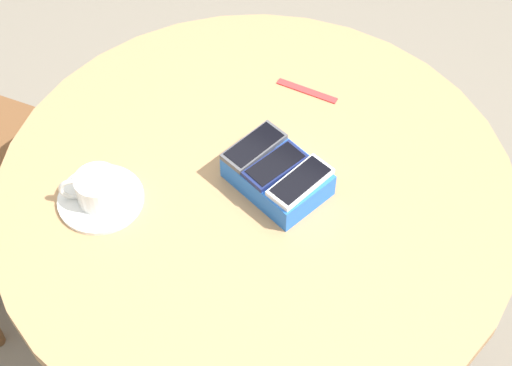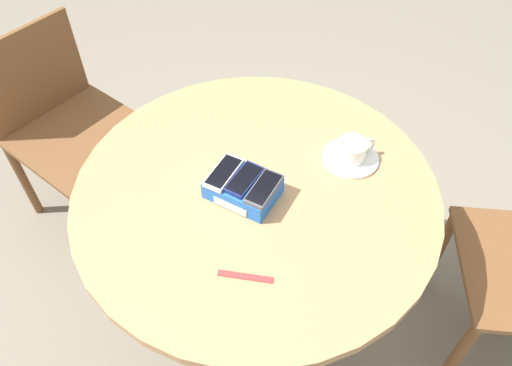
{
  "view_description": "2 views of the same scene",
  "coord_description": "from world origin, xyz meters",
  "px_view_note": "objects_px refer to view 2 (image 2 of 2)",
  "views": [
    {
      "loc": [
        -0.58,
        0.8,
        2.03
      ],
      "look_at": [
        0.0,
        0.0,
        0.77
      ],
      "focal_mm": 60.0,
      "sensor_mm": 36.0,
      "label": 1
    },
    {
      "loc": [
        0.29,
        -0.84,
        1.78
      ],
      "look_at": [
        0.0,
        0.0,
        0.77
      ],
      "focal_mm": 35.0,
      "sensor_mm": 36.0,
      "label": 2
    }
  ],
  "objects_px": {
    "phone_box": "(243,188)",
    "phone_navy": "(244,179)",
    "phone_white": "(224,173)",
    "coffee_cup": "(353,149)",
    "phone_gray": "(264,189)",
    "saucer": "(350,158)",
    "round_table": "(256,216)",
    "lanyard_strap": "(245,276)",
    "chair_far_side": "(69,127)"
  },
  "relations": [
    {
      "from": "phone_box",
      "to": "phone_white",
      "type": "xyz_separation_m",
      "value": [
        -0.06,
        0.01,
        0.03
      ]
    },
    {
      "from": "phone_white",
      "to": "phone_navy",
      "type": "relative_size",
      "value": 1.04
    },
    {
      "from": "round_table",
      "to": "phone_box",
      "type": "relative_size",
      "value": 4.96
    },
    {
      "from": "phone_white",
      "to": "lanyard_strap",
      "type": "xyz_separation_m",
      "value": [
        0.15,
        -0.25,
        -0.06
      ]
    },
    {
      "from": "phone_white",
      "to": "coffee_cup",
      "type": "distance_m",
      "value": 0.38
    },
    {
      "from": "phone_navy",
      "to": "coffee_cup",
      "type": "bearing_deg",
      "value": 42.18
    },
    {
      "from": "saucer",
      "to": "coffee_cup",
      "type": "distance_m",
      "value": 0.03
    },
    {
      "from": "coffee_cup",
      "to": "saucer",
      "type": "bearing_deg",
      "value": -141.44
    },
    {
      "from": "round_table",
      "to": "lanyard_strap",
      "type": "height_order",
      "value": "lanyard_strap"
    },
    {
      "from": "phone_white",
      "to": "coffee_cup",
      "type": "bearing_deg",
      "value": 35.49
    },
    {
      "from": "round_table",
      "to": "saucer",
      "type": "relative_size",
      "value": 6.17
    },
    {
      "from": "phone_gray",
      "to": "phone_white",
      "type": "bearing_deg",
      "value": 170.83
    },
    {
      "from": "phone_white",
      "to": "chair_far_side",
      "type": "xyz_separation_m",
      "value": [
        -0.81,
        0.35,
        -0.37
      ]
    },
    {
      "from": "saucer",
      "to": "lanyard_strap",
      "type": "relative_size",
      "value": 1.22
    },
    {
      "from": "round_table",
      "to": "coffee_cup",
      "type": "bearing_deg",
      "value": 40.83
    },
    {
      "from": "phone_white",
      "to": "phone_gray",
      "type": "height_order",
      "value": "same"
    },
    {
      "from": "saucer",
      "to": "phone_box",
      "type": "bearing_deg",
      "value": -137.77
    },
    {
      "from": "phone_navy",
      "to": "lanyard_strap",
      "type": "relative_size",
      "value": 0.98
    },
    {
      "from": "lanyard_strap",
      "to": "saucer",
      "type": "bearing_deg",
      "value": 71.37
    },
    {
      "from": "chair_far_side",
      "to": "phone_navy",
      "type": "bearing_deg",
      "value": -21.89
    },
    {
      "from": "round_table",
      "to": "lanyard_strap",
      "type": "bearing_deg",
      "value": -76.51
    },
    {
      "from": "phone_box",
      "to": "phone_navy",
      "type": "xyz_separation_m",
      "value": [
        0.0,
        0.0,
        0.03
      ]
    },
    {
      "from": "phone_navy",
      "to": "lanyard_strap",
      "type": "xyz_separation_m",
      "value": [
        0.09,
        -0.24,
        -0.06
      ]
    },
    {
      "from": "phone_navy",
      "to": "phone_gray",
      "type": "distance_m",
      "value": 0.06
    },
    {
      "from": "phone_navy",
      "to": "chair_far_side",
      "type": "relative_size",
      "value": 0.16
    },
    {
      "from": "phone_navy",
      "to": "saucer",
      "type": "distance_m",
      "value": 0.33
    },
    {
      "from": "round_table",
      "to": "phone_box",
      "type": "xyz_separation_m",
      "value": [
        -0.03,
        -0.03,
        0.15
      ]
    },
    {
      "from": "lanyard_strap",
      "to": "chair_far_side",
      "type": "height_order",
      "value": "chair_far_side"
    },
    {
      "from": "round_table",
      "to": "phone_navy",
      "type": "bearing_deg",
      "value": -127.09
    },
    {
      "from": "phone_navy",
      "to": "phone_box",
      "type": "bearing_deg",
      "value": -136.42
    },
    {
      "from": "phone_gray",
      "to": "saucer",
      "type": "relative_size",
      "value": 0.83
    },
    {
      "from": "phone_navy",
      "to": "coffee_cup",
      "type": "xyz_separation_m",
      "value": [
        0.25,
        0.22,
        -0.02
      ]
    },
    {
      "from": "round_table",
      "to": "chair_far_side",
      "type": "relative_size",
      "value": 1.24
    },
    {
      "from": "round_table",
      "to": "saucer",
      "type": "height_order",
      "value": "saucer"
    },
    {
      "from": "phone_white",
      "to": "phone_navy",
      "type": "xyz_separation_m",
      "value": [
        0.06,
        -0.0,
        -0.0
      ]
    },
    {
      "from": "phone_white",
      "to": "phone_navy",
      "type": "bearing_deg",
      "value": -4.66
    },
    {
      "from": "phone_gray",
      "to": "lanyard_strap",
      "type": "distance_m",
      "value": 0.24
    },
    {
      "from": "round_table",
      "to": "phone_gray",
      "type": "bearing_deg",
      "value": -50.49
    },
    {
      "from": "phone_box",
      "to": "phone_white",
      "type": "height_order",
      "value": "phone_white"
    },
    {
      "from": "phone_navy",
      "to": "lanyard_strap",
      "type": "distance_m",
      "value": 0.26
    },
    {
      "from": "phone_white",
      "to": "phone_gray",
      "type": "bearing_deg",
      "value": -9.17
    },
    {
      "from": "coffee_cup",
      "to": "chair_far_side",
      "type": "relative_size",
      "value": 0.13
    },
    {
      "from": "phone_box",
      "to": "phone_navy",
      "type": "bearing_deg",
      "value": 43.58
    },
    {
      "from": "phone_white",
      "to": "phone_gray",
      "type": "distance_m",
      "value": 0.12
    },
    {
      "from": "phone_box",
      "to": "saucer",
      "type": "relative_size",
      "value": 1.24
    },
    {
      "from": "phone_gray",
      "to": "saucer",
      "type": "height_order",
      "value": "phone_gray"
    },
    {
      "from": "phone_white",
      "to": "chair_far_side",
      "type": "distance_m",
      "value": 0.96
    },
    {
      "from": "coffee_cup",
      "to": "lanyard_strap",
      "type": "relative_size",
      "value": 0.77
    },
    {
      "from": "phone_white",
      "to": "saucer",
      "type": "xyz_separation_m",
      "value": [
        0.3,
        0.22,
        -0.05
      ]
    },
    {
      "from": "round_table",
      "to": "phone_white",
      "type": "distance_m",
      "value": 0.2
    }
  ]
}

